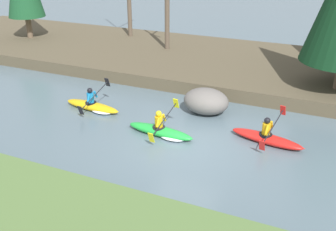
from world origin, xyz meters
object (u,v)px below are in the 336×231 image
at_px(boulder_midstream, 206,101).
at_px(kayaker_lead, 267,138).
at_px(kayaker_trailing, 94,106).
at_px(kayaker_middle, 163,131).

bearing_deg(boulder_midstream, kayaker_lead, -29.01).
distance_m(kayaker_trailing, boulder_midstream, 4.83).
bearing_deg(kayaker_lead, kayaker_trailing, -169.14).
bearing_deg(kayaker_trailing, kayaker_lead, 4.95).
relative_size(kayaker_lead, boulder_midstream, 1.44).
xyz_separation_m(kayaker_lead, boulder_midstream, (-2.91, 1.61, 0.33)).
height_order(kayaker_middle, kayaker_trailing, same).
height_order(kayaker_middle, boulder_midstream, kayaker_middle).
height_order(kayaker_lead, boulder_midstream, kayaker_lead).
xyz_separation_m(kayaker_lead, kayaker_middle, (-3.73, -1.03, -0.02)).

